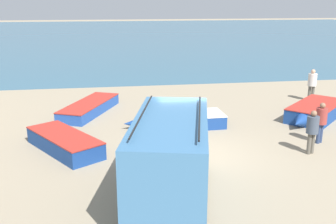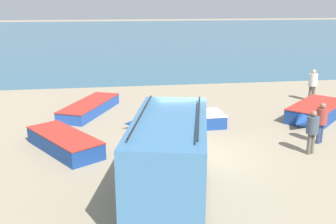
# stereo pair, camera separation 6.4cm
# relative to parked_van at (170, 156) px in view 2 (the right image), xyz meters

# --- Properties ---
(ground_plane) EXTENTS (200.00, 200.00, 0.00)m
(ground_plane) POSITION_rel_parked_van_xyz_m (1.23, 2.99, -1.29)
(ground_plane) COLOR gray
(sea_water) EXTENTS (120.00, 80.00, 0.01)m
(sea_water) POSITION_rel_parked_van_xyz_m (1.23, 54.99, -1.29)
(sea_water) COLOR #33607A
(sea_water) RESTS_ON ground_plane
(parked_van) EXTENTS (3.00, 5.17, 2.49)m
(parked_van) POSITION_rel_parked_van_xyz_m (0.00, 0.00, 0.00)
(parked_van) COLOR teal
(parked_van) RESTS_ON ground_plane
(fishing_rowboat_0) EXTENTS (2.98, 5.11, 0.54)m
(fishing_rowboat_0) POSITION_rel_parked_van_xyz_m (-2.49, 9.29, -1.02)
(fishing_rowboat_0) COLOR #234CA3
(fishing_rowboat_0) RESTS_ON ground_plane
(fishing_rowboat_1) EXTENTS (4.41, 1.65, 0.58)m
(fishing_rowboat_1) POSITION_rel_parked_van_xyz_m (1.41, 6.32, -1.00)
(fishing_rowboat_1) COLOR navy
(fishing_rowboat_1) RESTS_ON ground_plane
(fishing_rowboat_2) EXTENTS (4.05, 3.90, 0.68)m
(fishing_rowboat_2) POSITION_rel_parked_van_xyz_m (7.89, 6.56, -0.95)
(fishing_rowboat_2) COLOR navy
(fishing_rowboat_2) RESTS_ON ground_plane
(fishing_rowboat_3) EXTENTS (3.17, 4.15, 0.63)m
(fishing_rowboat_3) POSITION_rel_parked_van_xyz_m (-3.37, 4.33, -0.98)
(fishing_rowboat_3) COLOR navy
(fishing_rowboat_3) RESTS_ON ground_plane
(fisherman_0) EXTENTS (0.46, 0.46, 1.75)m
(fisherman_0) POSITION_rel_parked_van_xyz_m (9.36, 9.70, -0.24)
(fisherman_0) COLOR #5B564C
(fisherman_0) RESTS_ON ground_plane
(fisherman_1) EXTENTS (0.42, 0.42, 1.61)m
(fisherman_1) POSITION_rel_parked_van_xyz_m (6.41, 3.51, -0.33)
(fisherman_1) COLOR navy
(fisherman_1) RESTS_ON ground_plane
(fisherman_3) EXTENTS (0.42, 0.42, 1.62)m
(fisherman_3) POSITION_rel_parked_van_xyz_m (5.52, 2.53, -0.32)
(fisherman_3) COLOR #5B564C
(fisherman_3) RESTS_ON ground_plane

